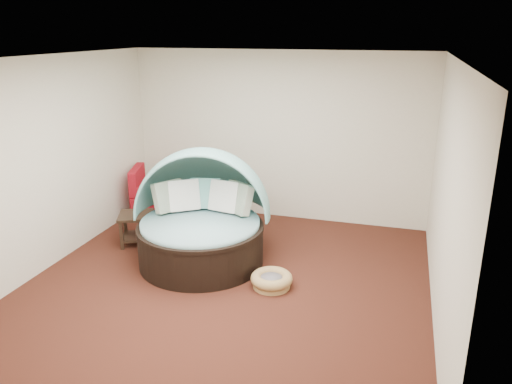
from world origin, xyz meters
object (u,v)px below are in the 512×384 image
(red_armchair, at_px, (152,194))
(canopy_daybed, at_px, (201,211))
(side_table, at_px, (136,225))
(pet_basket, at_px, (272,280))

(red_armchair, bearing_deg, canopy_daybed, -59.56)
(red_armchair, height_order, side_table, red_armchair)
(canopy_daybed, relative_size, red_armchair, 2.26)
(canopy_daybed, distance_m, side_table, 1.26)
(canopy_daybed, distance_m, pet_basket, 1.39)
(pet_basket, distance_m, red_armchair, 3.23)
(pet_basket, height_order, side_table, side_table)
(side_table, bearing_deg, red_armchair, 106.00)
(canopy_daybed, xyz_separation_m, pet_basket, (1.13, -0.49, -0.64))
(pet_basket, xyz_separation_m, side_table, (-2.30, 0.72, 0.21))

